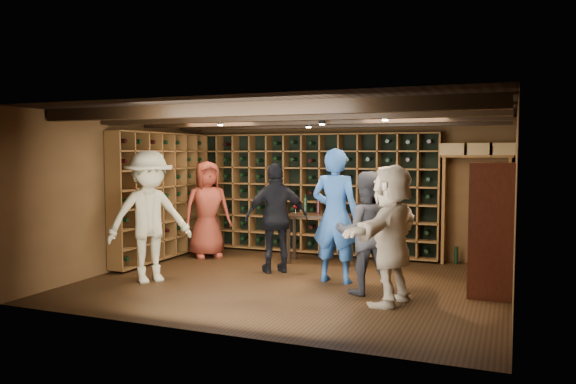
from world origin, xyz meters
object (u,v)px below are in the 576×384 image
at_px(man_blue_shirt, 335,216).
at_px(guest_red_floral, 207,209).
at_px(guest_khaki, 150,217).
at_px(guest_beige, 391,234).
at_px(display_cabinet, 491,233).
at_px(man_grey_suit, 365,233).
at_px(guest_woman_black, 277,218).
at_px(tasting_table, 320,220).

relative_size(man_blue_shirt, guest_red_floral, 1.12).
bearing_deg(guest_khaki, guest_beige, -50.78).
bearing_deg(guest_khaki, display_cabinet, -41.12).
bearing_deg(man_grey_suit, display_cabinet, 174.10).
distance_m(guest_red_floral, guest_woman_black, 1.84).
xyz_separation_m(man_grey_suit, guest_beige, (0.43, -0.39, 0.06)).
bearing_deg(display_cabinet, tasting_table, 154.30).
bearing_deg(guest_khaki, man_grey_suit, -43.52).
bearing_deg(man_blue_shirt, tasting_table, -58.80).
height_order(guest_woman_black, guest_beige, guest_beige).
height_order(man_blue_shirt, guest_red_floral, man_blue_shirt).
xyz_separation_m(guest_red_floral, tasting_table, (2.08, 0.27, -0.13)).
bearing_deg(display_cabinet, guest_beige, -143.95).
bearing_deg(tasting_table, guest_woman_black, -119.77).
height_order(man_blue_shirt, tasting_table, man_blue_shirt).
bearing_deg(guest_woman_black, guest_red_floral, -60.09).
distance_m(guest_woman_black, guest_khaki, 1.97).
relative_size(display_cabinet, guest_red_floral, 0.99).
xyz_separation_m(display_cabinet, guest_beige, (-1.15, -0.84, 0.03)).
height_order(display_cabinet, guest_woman_black, display_cabinet).
xyz_separation_m(man_blue_shirt, tasting_table, (-0.67, 1.30, -0.24)).
relative_size(guest_red_floral, tasting_table, 1.48).
relative_size(man_grey_suit, tasting_table, 1.40).
xyz_separation_m(guest_beige, tasting_table, (-1.68, 2.20, -0.14)).
relative_size(guest_khaki, tasting_table, 1.63).
xyz_separation_m(guest_red_floral, guest_beige, (3.75, -1.93, 0.00)).
height_order(guest_woman_black, tasting_table, guest_woman_black).
relative_size(man_blue_shirt, tasting_table, 1.66).
height_order(guest_red_floral, guest_woman_black, guest_red_floral).
relative_size(guest_red_floral, guest_woman_black, 1.01).
relative_size(guest_red_floral, guest_khaki, 0.91).
bearing_deg(guest_khaki, man_blue_shirt, -31.08).
height_order(display_cabinet, guest_red_floral, guest_red_floral).
distance_m(guest_beige, tasting_table, 2.77).
bearing_deg(man_grey_suit, guest_red_floral, -46.60).
height_order(man_grey_suit, guest_khaki, guest_khaki).
bearing_deg(display_cabinet, guest_red_floral, 167.43).
height_order(guest_red_floral, guest_beige, guest_beige).
height_order(man_grey_suit, guest_beige, guest_beige).
bearing_deg(guest_beige, guest_red_floral, -102.04).
height_order(guest_khaki, guest_beige, guest_khaki).
distance_m(guest_red_floral, tasting_table, 2.10).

